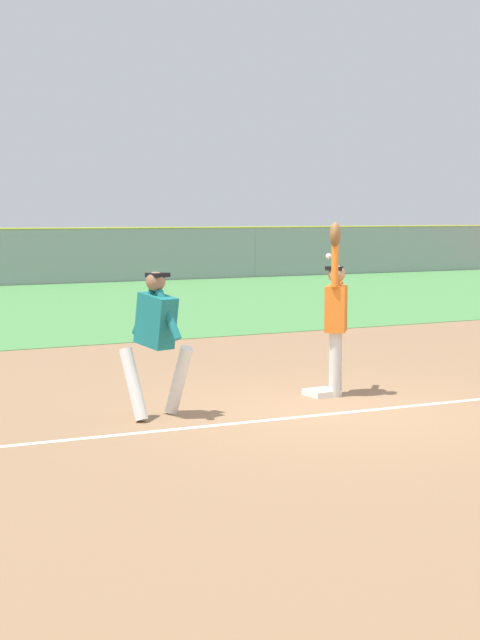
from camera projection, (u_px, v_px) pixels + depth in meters
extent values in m
plane|color=#936D4C|center=(334.00, 411.00, 11.94)|extent=(72.29, 72.29, 0.00)
cube|color=#4C8C47|center=(8.00, 308.00, 25.15)|extent=(46.58, 15.87, 0.01)
cube|color=white|center=(47.00, 442.00, 10.27)|extent=(11.99, 0.73, 0.01)
cube|color=white|center=(322.00, 393.00, 12.93)|extent=(0.39, 0.39, 0.08)
cylinder|color=silver|center=(336.00, 362.00, 13.02)|extent=(0.21, 0.21, 0.85)
cylinder|color=silver|center=(335.00, 364.00, 12.82)|extent=(0.21, 0.21, 0.85)
cube|color=orange|center=(336.00, 309.00, 12.84)|extent=(0.48, 0.51, 0.60)
sphere|color=tan|center=(336.00, 274.00, 12.79)|extent=(0.32, 0.32, 0.23)
cube|color=black|center=(334.00, 268.00, 12.79)|extent=(0.30, 0.29, 0.05)
cylinder|color=orange|center=(335.00, 263.00, 12.56)|extent=(0.13, 0.13, 0.62)
cylinder|color=orange|center=(338.00, 285.00, 13.03)|extent=(0.46, 0.54, 0.09)
ellipsoid|color=brown|center=(335.00, 235.00, 12.52)|extent=(0.29, 0.31, 0.32)
cylinder|color=white|center=(179.00, 380.00, 11.61)|extent=(0.27, 0.46, 0.85)
cylinder|color=white|center=(134.00, 384.00, 11.33)|extent=(0.27, 0.46, 0.85)
cube|color=#197272|center=(156.00, 321.00, 11.39)|extent=(0.40, 0.58, 0.66)
sphere|color=#8C6647|center=(156.00, 281.00, 11.34)|extent=(0.29, 0.29, 0.23)
cube|color=black|center=(158.00, 275.00, 11.36)|extent=(0.27, 0.26, 0.05)
cylinder|color=#197272|center=(144.00, 312.00, 11.54)|extent=(0.20, 0.41, 0.58)
cylinder|color=#197272|center=(168.00, 315.00, 11.23)|extent=(0.20, 0.41, 0.58)
sphere|color=white|center=(329.00, 256.00, 12.74)|extent=(0.07, 0.07, 0.07)
cylinder|color=gray|center=(255.00, 253.00, 37.47)|extent=(0.08, 0.08, 1.89)
cube|color=white|center=(61.00, 263.00, 37.04)|extent=(4.41, 1.91, 0.55)
cube|color=#2D333D|center=(61.00, 250.00, 36.99)|extent=(2.21, 1.75, 0.40)
cylinder|color=black|center=(90.00, 268.00, 38.59)|extent=(0.60, 0.22, 0.60)
cylinder|color=black|center=(107.00, 270.00, 36.92)|extent=(0.60, 0.22, 0.60)
cylinder|color=black|center=(17.00, 270.00, 37.22)|extent=(0.60, 0.22, 0.60)
cylinder|color=black|center=(31.00, 273.00, 35.56)|extent=(0.60, 0.22, 0.60)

